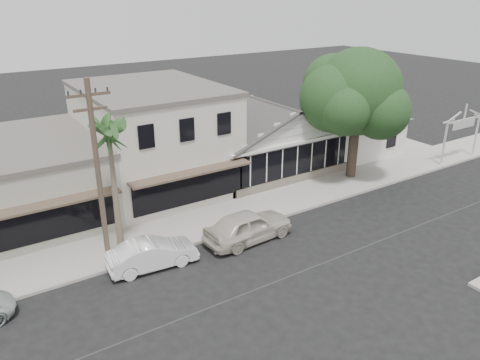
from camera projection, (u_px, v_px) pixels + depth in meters
ground at (326, 262)px, 22.72m from camera, size 140.00×140.00×0.00m
sidewalk_north at (119, 247)px, 23.91m from camera, size 90.00×3.50×0.15m
corner_shop at (262, 133)px, 33.95m from camera, size 10.40×8.60×5.10m
side_cottage at (351, 134)px, 37.75m from camera, size 6.00×6.00×3.00m
arch_sign at (464, 122)px, 34.92m from camera, size 4.12×0.12×3.95m
row_building_near at (153, 139)px, 30.48m from camera, size 8.00×10.00×6.50m
row_building_midnear at (6, 184)px, 26.39m from camera, size 10.00×10.00×4.20m
utility_pole at (98, 175)px, 20.43m from camera, size 1.80×0.24×9.00m
car_0 at (248, 226)px, 24.44m from camera, size 5.02×2.25×1.68m
car_1 at (152, 254)px, 22.10m from camera, size 4.36×1.85×1.40m
shade_tree at (354, 94)px, 30.92m from camera, size 8.08×7.31×8.97m
palm_east at (108, 133)px, 21.30m from camera, size 2.64×2.64×7.33m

